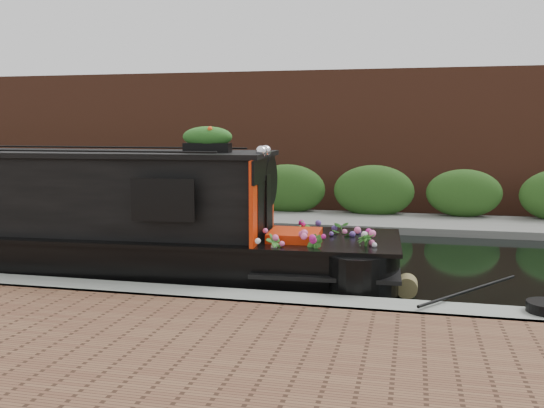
# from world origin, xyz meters

# --- Properties ---
(ground) EXTENTS (80.00, 80.00, 0.00)m
(ground) POSITION_xyz_m (0.00, 0.00, 0.00)
(ground) COLOR black
(ground) RESTS_ON ground
(near_bank_coping) EXTENTS (40.00, 0.60, 0.50)m
(near_bank_coping) POSITION_xyz_m (0.00, -3.30, 0.00)
(near_bank_coping) COLOR gray
(near_bank_coping) RESTS_ON ground
(far_bank_path) EXTENTS (40.00, 2.40, 0.34)m
(far_bank_path) POSITION_xyz_m (0.00, 4.20, 0.00)
(far_bank_path) COLOR slate
(far_bank_path) RESTS_ON ground
(far_hedge) EXTENTS (40.00, 1.10, 2.80)m
(far_hedge) POSITION_xyz_m (0.00, 5.10, 0.00)
(far_hedge) COLOR #28501A
(far_hedge) RESTS_ON ground
(far_brick_wall) EXTENTS (40.00, 1.00, 8.00)m
(far_brick_wall) POSITION_xyz_m (0.00, 7.20, 0.00)
(far_brick_wall) COLOR brown
(far_brick_wall) RESTS_ON ground
(narrowboat) EXTENTS (11.24, 2.53, 2.62)m
(narrowboat) POSITION_xyz_m (-2.82, -1.97, 0.78)
(narrowboat) COLOR black
(narrowboat) RESTS_ON ground
(rope_fender) EXTENTS (0.30, 0.34, 0.30)m
(rope_fender) POSITION_xyz_m (3.14, -1.97, 0.15)
(rope_fender) COLOR brown
(rope_fender) RESTS_ON ground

